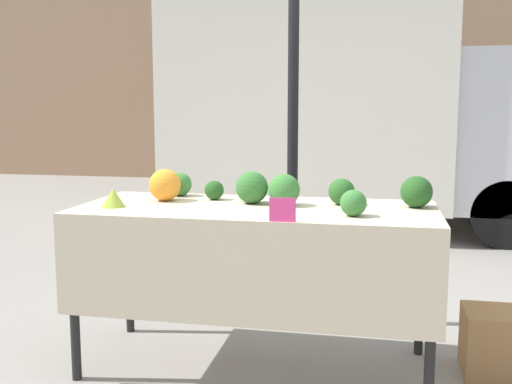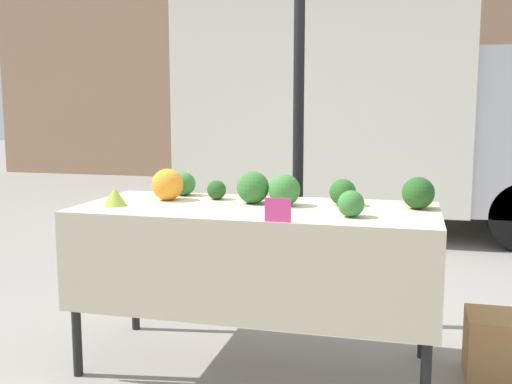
{
  "view_description": "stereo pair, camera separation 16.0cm",
  "coord_description": "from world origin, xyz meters",
  "px_view_note": "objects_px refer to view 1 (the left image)",
  "views": [
    {
      "loc": [
        0.63,
        -3.11,
        1.43
      ],
      "look_at": [
        0.0,
        0.0,
        0.98
      ],
      "focal_mm": 42.0,
      "sensor_mm": 36.0,
      "label": 1
    },
    {
      "loc": [
        0.79,
        -3.08,
        1.43
      ],
      "look_at": [
        0.0,
        0.0,
        0.98
      ],
      "focal_mm": 42.0,
      "sensor_mm": 36.0,
      "label": 2
    }
  ],
  "objects_px": {
    "parked_truck": "(350,109)",
    "orange_cauliflower": "(165,185)",
    "price_sign": "(282,210)",
    "produce_crate": "(512,344)"
  },
  "relations": [
    {
      "from": "price_sign",
      "to": "produce_crate",
      "type": "relative_size",
      "value": 0.25
    },
    {
      "from": "parked_truck",
      "to": "orange_cauliflower",
      "type": "height_order",
      "value": "parked_truck"
    },
    {
      "from": "price_sign",
      "to": "produce_crate",
      "type": "height_order",
      "value": "price_sign"
    },
    {
      "from": "orange_cauliflower",
      "to": "price_sign",
      "type": "xyz_separation_m",
      "value": [
        0.76,
        -0.5,
        -0.03
      ]
    },
    {
      "from": "parked_truck",
      "to": "orange_cauliflower",
      "type": "bearing_deg",
      "value": -101.97
    },
    {
      "from": "parked_truck",
      "to": "orange_cauliflower",
      "type": "distance_m",
      "value": 4.14
    },
    {
      "from": "price_sign",
      "to": "produce_crate",
      "type": "bearing_deg",
      "value": 25.44
    },
    {
      "from": "orange_cauliflower",
      "to": "produce_crate",
      "type": "relative_size",
      "value": 0.36
    },
    {
      "from": "parked_truck",
      "to": "price_sign",
      "type": "xyz_separation_m",
      "value": [
        -0.1,
        -4.53,
        -0.45
      ]
    },
    {
      "from": "parked_truck",
      "to": "price_sign",
      "type": "height_order",
      "value": "parked_truck"
    }
  ]
}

